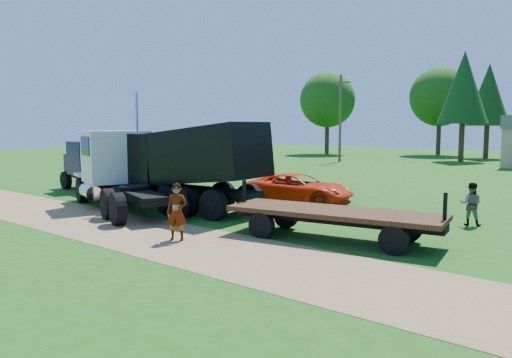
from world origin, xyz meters
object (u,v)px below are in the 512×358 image
Objects in this scene: spectator_a at (177,212)px; flatbed_trailer at (334,217)px; navy_truck at (97,166)px; black_dump_truck at (182,162)px; white_semi_tractor at (116,168)px; orange_pickup at (298,189)px.

flatbed_trailer is at bearing 12.05° from spectator_a.
navy_truck is at bearing 163.06° from flatbed_trailer.
navy_truck is (-8.61, 1.11, -0.70)m from black_dump_truck.
black_dump_truck is 8.71m from navy_truck.
flatbed_trailer is (8.49, -0.90, -1.39)m from black_dump_truck.
white_semi_tractor is 8.27m from spectator_a.
black_dump_truck is at bearing 107.65° from spectator_a.
black_dump_truck is 4.80× the size of spectator_a.
flatbed_trailer is 5.20m from spectator_a.
orange_pickup is 0.72× the size of flatbed_trailer.
white_semi_tractor reaches higher than navy_truck.
navy_truck is (-5.51, 2.46, -0.33)m from white_semi_tractor.
orange_pickup is (3.15, 4.65, -1.43)m from black_dump_truck.
white_semi_tractor is 8.73m from orange_pickup.
black_dump_truck reaches higher than spectator_a.
black_dump_truck is at bearing 43.28° from white_semi_tractor.
orange_pickup is at bearing 51.92° from black_dump_truck.
navy_truck reaches higher than orange_pickup.
flatbed_trailer is (17.10, -2.02, -0.69)m from navy_truck.
black_dump_truck reaches higher than flatbed_trailer.
black_dump_truck reaches higher than navy_truck.
white_semi_tractor is at bearing 129.88° from spectator_a.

